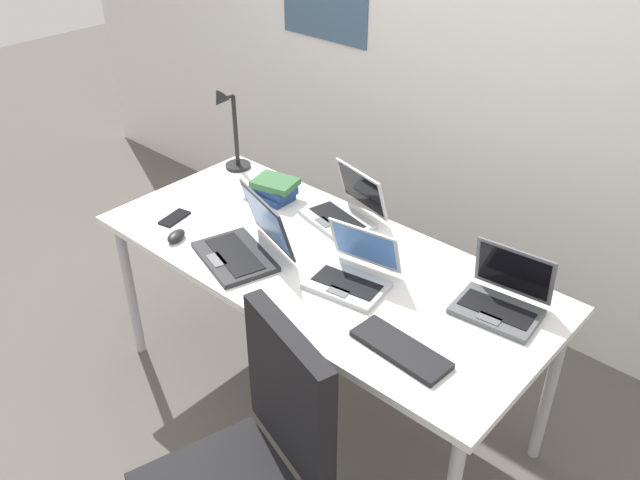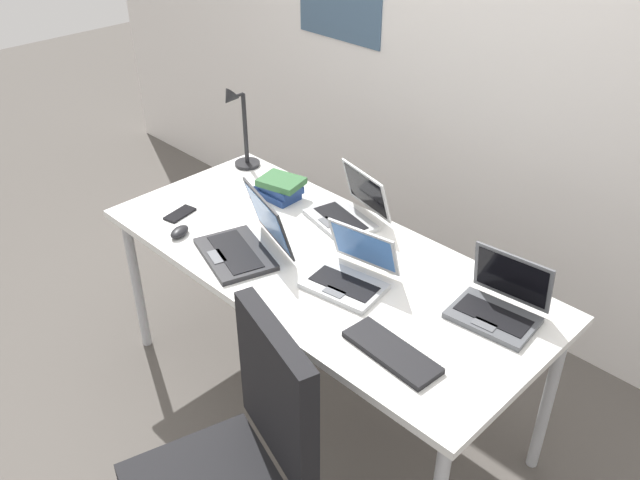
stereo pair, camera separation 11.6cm
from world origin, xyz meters
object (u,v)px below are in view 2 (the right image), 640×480
Objects in this scene: external_keyboard at (392,352)px; book_stack at (279,188)px; laptop_far_corner at (348,211)px; pill_bottle at (385,254)px; laptop_front_left at (245,243)px; computer_mouse at (180,232)px; desk_lamp at (239,129)px; laptop_front_right at (499,305)px; cell_phone at (180,214)px; laptop_back_left at (350,274)px.

external_keyboard is 1.09m from book_stack.
pill_bottle is at bearing -23.04° from laptop_far_corner.
laptop_front_left is 0.31m from computer_mouse.
computer_mouse is (0.29, -0.56, -0.18)m from desk_lamp.
laptop_front_right is 1.32× the size of book_stack.
laptop_front_right reaches higher than external_keyboard.
laptop_front_right is at bearing 3.94° from cell_phone.
desk_lamp is 5.07× the size of pill_bottle.
computer_mouse is at bearing -172.55° from external_keyboard.
book_stack is (0.18, 0.40, 0.04)m from cell_phone.
laptop_back_left is 0.85m from cell_phone.
computer_mouse is 0.42× the size of book_stack.
book_stack reaches higher than computer_mouse.
laptop_front_right is at bearing 22.02° from laptop_front_left.
desk_lamp is 0.75m from laptop_front_left.
cell_phone is at bearing 124.27° from computer_mouse.
desk_lamp is 1.44m from external_keyboard.
desk_lamp is 1.77× the size of book_stack.
laptop_front_left reaches higher than laptop_back_left.
laptop_front_left is 0.95m from laptop_front_right.
desk_lamp is 1.21× the size of external_keyboard.
laptop_front_right reaches higher than book_stack.
laptop_back_left is 0.44m from laptop_front_left.
laptop_far_corner is 0.69m from computer_mouse.
laptop_back_left is 0.93× the size of laptop_far_corner.
cell_phone is at bearing -169.69° from laptop_back_left.
external_keyboard is at bearing -13.36° from cell_phone.
laptop_far_corner is (0.11, 0.46, -0.00)m from laptop_front_left.
laptop_far_corner is at bearing 34.43° from computer_mouse.
laptop_far_corner is at bearing 172.67° from laptop_front_right.
computer_mouse reaches higher than external_keyboard.
pill_bottle is at bearing 10.79° from computer_mouse.
laptop_front_left reaches higher than laptop_far_corner.
external_keyboard is at bearing -23.34° from book_stack.
laptop_front_right reaches higher than cell_phone.
laptop_front_right is (0.47, 0.22, 0.00)m from laptop_back_left.
external_keyboard is at bearing -17.20° from computer_mouse.
laptop_front_left is at bearing -38.18° from desk_lamp.
laptop_front_right is 1.36m from cell_phone.
laptop_front_left is 0.42m from cell_phone.
laptop_front_right is (1.46, -0.10, -0.15)m from desk_lamp.
external_keyboard is at bearing -37.52° from laptop_far_corner.
desk_lamp is at bearing 141.82° from laptop_front_left.
laptop_far_corner is 1.12× the size of laptop_front_right.
laptop_back_left is 0.19m from pill_bottle.
book_stack is (0.05, 0.49, 0.03)m from computer_mouse.
desk_lamp reaches higher than book_stack.
laptop_far_corner is at bearing 156.96° from pill_bottle.
pill_bottle is 0.35× the size of book_stack.
computer_mouse is (-1.17, -0.46, -0.03)m from laptop_front_right.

